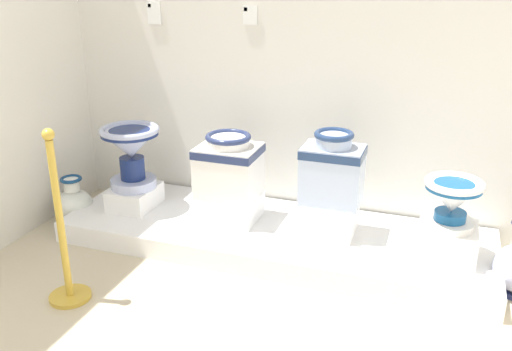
# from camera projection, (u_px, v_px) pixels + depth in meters

# --- Properties ---
(wall_back) EXTENTS (3.52, 0.06, 2.92)m
(wall_back) POSITION_uv_depth(u_px,v_px,m) (299.00, 10.00, 3.62)
(wall_back) COLOR silver
(wall_back) RESTS_ON ground_plane
(display_platform) EXTENTS (2.77, 0.87, 0.14)m
(display_platform) POSITION_uv_depth(u_px,v_px,m) (273.00, 236.00, 3.69)
(display_platform) COLOR white
(display_platform) RESTS_ON ground_plane
(plinth_block_tall_cobalt) EXTENTS (0.28, 0.35, 0.15)m
(plinth_block_tall_cobalt) POSITION_uv_depth(u_px,v_px,m) (135.00, 197.00, 3.93)
(plinth_block_tall_cobalt) COLOR white
(plinth_block_tall_cobalt) RESTS_ON display_platform
(antique_toilet_tall_cobalt) EXTENTS (0.40, 0.40, 0.43)m
(antique_toilet_tall_cobalt) POSITION_uv_depth(u_px,v_px,m) (131.00, 148.00, 3.80)
(antique_toilet_tall_cobalt) COLOR #ACB6DA
(antique_toilet_tall_cobalt) RESTS_ON plinth_block_tall_cobalt
(plinth_block_slender_white) EXTENTS (0.39, 0.34, 0.16)m
(plinth_block_slender_white) POSITION_uv_depth(u_px,v_px,m) (229.00, 206.00, 3.76)
(plinth_block_slender_white) COLOR white
(plinth_block_slender_white) RESTS_ON display_platform
(antique_toilet_slender_white) EXTENTS (0.40, 0.33, 0.42)m
(antique_toilet_slender_white) POSITION_uv_depth(u_px,v_px,m) (229.00, 165.00, 3.65)
(antique_toilet_slender_white) COLOR white
(antique_toilet_slender_white) RESTS_ON plinth_block_slender_white
(plinth_block_broad_patterned) EXTENTS (0.32, 0.32, 0.21)m
(plinth_block_broad_patterned) POSITION_uv_depth(u_px,v_px,m) (330.00, 217.00, 3.55)
(plinth_block_broad_patterned) COLOR white
(plinth_block_broad_patterned) RESTS_ON display_platform
(antique_toilet_broad_patterned) EXTENTS (0.37, 0.27, 0.46)m
(antique_toilet_broad_patterned) POSITION_uv_depth(u_px,v_px,m) (332.00, 168.00, 3.43)
(antique_toilet_broad_patterned) COLOR #AFC0DE
(antique_toilet_broad_patterned) RESTS_ON plinth_block_broad_patterned
(plinth_block_leftmost) EXTENTS (0.33, 0.34, 0.18)m
(plinth_block_leftmost) POSITION_uv_depth(u_px,v_px,m) (447.00, 241.00, 3.27)
(plinth_block_leftmost) COLOR white
(plinth_block_leftmost) RESTS_ON display_platform
(antique_toilet_leftmost) EXTENTS (0.33, 0.33, 0.29)m
(antique_toilet_leftmost) POSITION_uv_depth(u_px,v_px,m) (452.00, 198.00, 3.17)
(antique_toilet_leftmost) COLOR white
(antique_toilet_leftmost) RESTS_ON plinth_block_leftmost
(info_placard_first) EXTENTS (0.10, 0.01, 0.16)m
(info_placard_first) POSITION_uv_depth(u_px,v_px,m) (154.00, 13.00, 3.92)
(info_placard_first) COLOR white
(info_placard_second) EXTENTS (0.10, 0.01, 0.12)m
(info_placard_second) POSITION_uv_depth(u_px,v_px,m) (250.00, 15.00, 3.70)
(info_placard_second) COLOR white
(decorative_vase_companion) EXTENTS (0.27, 0.27, 0.34)m
(decorative_vase_companion) POSITION_uv_depth(u_px,v_px,m) (74.00, 203.00, 4.01)
(decorative_vase_companion) COLOR navy
(decorative_vase_companion) RESTS_ON ground_plane
(stanchion_post_near_left) EXTENTS (0.23, 0.23, 0.98)m
(stanchion_post_near_left) POSITION_uv_depth(u_px,v_px,m) (64.00, 247.00, 3.01)
(stanchion_post_near_left) COLOR gold
(stanchion_post_near_left) RESTS_ON ground_plane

